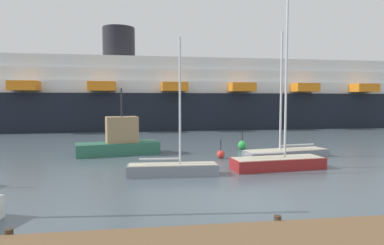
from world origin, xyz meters
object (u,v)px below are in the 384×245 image
(sailboat_1, at_px, (173,168))
(sailboat_3, at_px, (286,151))
(channel_buoy_2, at_px, (242,145))
(cruise_ship, at_px, (227,97))
(sailboat_0, at_px, (278,161))
(channel_buoy_0, at_px, (221,154))
(fishing_boat_1, at_px, (120,141))

(sailboat_1, bearing_deg, sailboat_3, 30.49)
(sailboat_3, bearing_deg, channel_buoy_2, -71.80)
(sailboat_1, distance_m, cruise_ship, 36.84)
(sailboat_0, relative_size, sailboat_3, 1.18)
(channel_buoy_0, bearing_deg, channel_buoy_2, 54.73)
(cruise_ship, bearing_deg, sailboat_0, -100.08)
(sailboat_0, distance_m, sailboat_3, 4.72)
(sailboat_1, relative_size, fishing_boat_1, 1.18)
(sailboat_1, distance_m, sailboat_3, 10.52)
(sailboat_0, relative_size, cruise_ship, 0.12)
(sailboat_1, xyz_separation_m, fishing_boat_1, (-3.72, 8.14, 0.63))
(sailboat_0, height_order, fishing_boat_1, sailboat_0)
(sailboat_1, relative_size, sailboat_3, 0.84)
(channel_buoy_2, distance_m, cruise_ship, 26.07)
(sailboat_0, height_order, cruise_ship, cruise_ship)
(cruise_ship, bearing_deg, fishing_boat_1, -122.16)
(sailboat_0, height_order, sailboat_3, sailboat_0)
(sailboat_3, height_order, fishing_boat_1, sailboat_3)
(channel_buoy_2, height_order, cruise_ship, cruise_ship)
(sailboat_1, bearing_deg, cruise_ship, 72.89)
(channel_buoy_0, bearing_deg, sailboat_3, -2.47)
(fishing_boat_1, height_order, channel_buoy_0, fishing_boat_1)
(sailboat_1, height_order, channel_buoy_2, sailboat_1)
(sailboat_3, relative_size, channel_buoy_2, 6.03)
(sailboat_1, bearing_deg, sailboat_0, 9.71)
(channel_buoy_0, bearing_deg, fishing_boat_1, 159.80)
(sailboat_1, bearing_deg, channel_buoy_0, 54.03)
(sailboat_1, relative_size, cruise_ship, 0.08)
(sailboat_3, bearing_deg, cruise_ship, -104.05)
(sailboat_3, bearing_deg, sailboat_1, 19.73)
(channel_buoy_0, bearing_deg, cruise_ship, 75.18)
(cruise_ship, bearing_deg, channel_buoy_2, -102.57)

